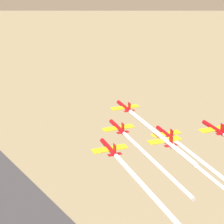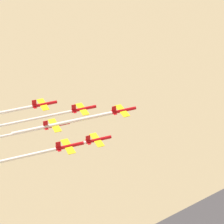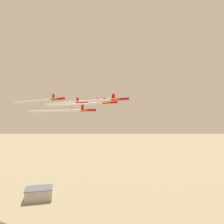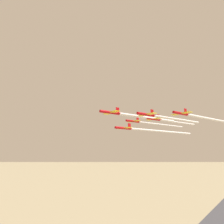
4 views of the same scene
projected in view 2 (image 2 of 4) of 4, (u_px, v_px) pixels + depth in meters
name	position (u px, v px, depth m)	size (l,w,h in m)	color
jet_0	(123.00, 110.00, 200.99)	(9.10, 9.27, 3.30)	#B20C14
jet_1	(83.00, 109.00, 203.27)	(9.10, 9.27, 3.30)	#B20C14
jet_2	(98.00, 140.00, 193.10)	(9.10, 9.27, 3.30)	#B20C14
jet_3	(44.00, 104.00, 204.85)	(9.10, 9.27, 3.30)	#B20C14
jet_4	(55.00, 125.00, 192.54)	(9.10, 9.27, 3.30)	#B20C14
jet_5	(69.00, 146.00, 179.66)	(9.10, 9.27, 3.30)	#B20C14
smoke_trail_0	(63.00, 123.00, 193.43)	(22.10, 32.61, 1.27)	white
smoke_trail_1	(25.00, 121.00, 195.99)	(20.89, 30.97, 1.00)	white
smoke_trail_2	(14.00, 159.00, 183.15)	(30.18, 44.98, 1.13)	white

